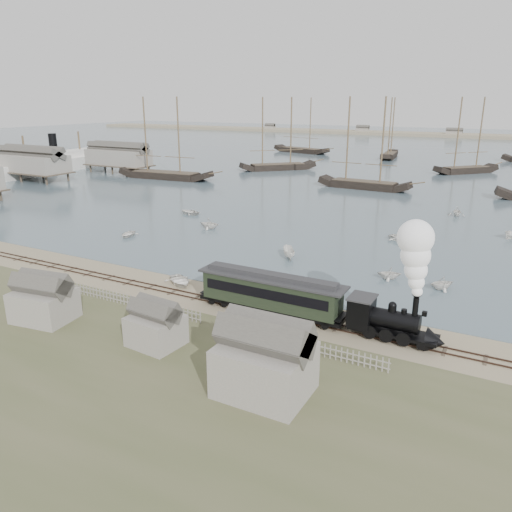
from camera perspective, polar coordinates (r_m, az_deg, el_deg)
The scene contains 28 objects.
ground at distance 52.18m, azimuth -4.64°, elevation -4.19°, with size 600.00×600.00×0.00m, color tan.
harbor_water at distance 213.08m, azimuth 21.47°, elevation 11.13°, with size 600.00×336.00×0.06m, color #4B5E6B.
rail_track at distance 50.62m, azimuth -5.87°, elevation -4.87°, with size 120.00×1.80×0.16m.
picket_fence_west at distance 50.92m, azimuth -15.15°, elevation -5.33°, with size 19.00×0.10×1.20m, color gray, non-canonical shape.
picket_fence_east at distance 40.75m, azimuth 4.63°, elevation -10.71°, with size 15.00×0.10×1.20m, color gray, non-canonical shape.
shed_left at distance 49.71m, azimuth -22.87°, elevation -6.72°, with size 5.00×4.00×4.10m, color gray, non-canonical shape.
shed_mid at distance 42.32m, azimuth -11.27°, elevation -9.88°, with size 4.00×3.50×3.60m, color gray, non-canonical shape.
shed_right at distance 35.49m, azimuth 0.97°, elevation -15.29°, with size 6.00×5.00×5.10m, color gray, non-canonical shape.
western_wharf at distance 131.35m, azimuth -23.70°, elevation 9.41°, with size 36.00×56.00×8.00m, color gray, non-canonical shape.
far_spit at distance 292.39m, azimuth 23.63°, elevation 12.29°, with size 500.00×20.00×1.80m, color tan.
locomotive at distance 41.81m, azimuth 16.87°, elevation -3.78°, with size 7.99×2.98×9.97m.
passenger_coach at distance 46.31m, azimuth 1.69°, elevation -4.09°, with size 14.32×2.76×3.48m.
beached_dinghy at distance 54.80m, azimuth -8.68°, elevation -2.80°, with size 3.90×2.79×0.81m, color white.
steamship at distance 151.38m, azimuth -22.08°, elevation 10.91°, with size 46.86×7.81×10.25m, color white, non-canonical shape.
rowboat_0 at distance 75.25m, azimuth -14.43°, elevation 2.44°, with size 3.33×2.38×0.69m, color white.
rowboat_1 at distance 77.49m, azimuth -5.36°, elevation 3.73°, with size 3.17×2.73×1.67m, color white.
rowboat_2 at distance 62.92m, azimuth 3.75°, elevation 0.35°, with size 3.43×1.29×1.32m, color white.
rowboat_3 at distance 73.29m, azimuth 16.56°, elevation 1.96°, with size 4.39×3.13×0.91m, color white.
rowboat_4 at distance 56.01m, azimuth 20.46°, elevation -2.89°, with size 2.72×2.35×1.43m, color white.
rowboat_6 at distance 88.11m, azimuth -7.60°, elevation 5.03°, with size 3.86×2.76×0.80m, color white.
rowboat_7 at distance 92.42m, azimuth 21.98°, elevation 4.75°, with size 3.05×2.63×1.60m, color white.
rowboat_8 at distance 57.41m, azimuth 14.99°, elevation -1.89°, with size 2.64×2.28×1.39m, color white.
schooner_0 at distance 128.59m, azimuth -10.53°, elevation 13.11°, with size 25.25×5.83×20.00m, color black, non-canonical shape.
schooner_1 at distance 143.04m, azimuth 2.56°, elevation 13.79°, with size 21.72×5.01×20.00m, color black, non-canonical shape.
schooner_2 at distance 114.32m, azimuth 12.53°, elevation 12.48°, with size 20.69×4.77×20.00m, color black, non-canonical shape.
schooner_3 at distance 147.70m, azimuth 23.28°, elevation 12.55°, with size 18.83×4.34×20.00m, color black, non-canonical shape.
schooner_6 at distance 191.68m, azimuth 5.24°, elevation 14.67°, with size 23.51×5.43×20.00m, color black, non-canonical shape.
schooner_7 at distance 178.29m, azimuth 15.22°, elevation 13.94°, with size 18.74×4.33×20.00m, color black, non-canonical shape.
Camera 1 is at (26.66, -40.53, 19.20)m, focal length 35.00 mm.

